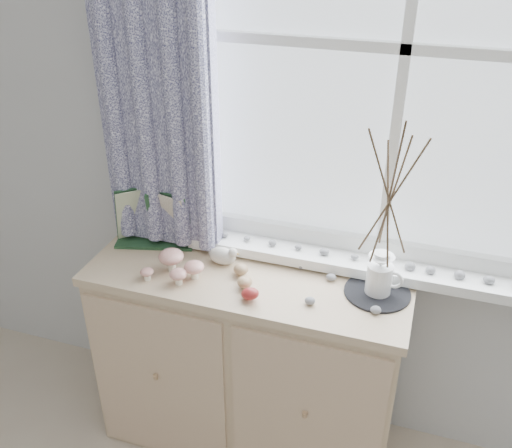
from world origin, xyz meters
name	(u,v)px	position (x,y,z in m)	size (l,w,h in m)	color
sideboard	(248,361)	(-0.15, 1.75, 0.43)	(1.20, 0.45, 0.85)	#C4AC89
botanical_book	(149,220)	(-0.57, 1.81, 0.97)	(0.36, 0.13, 0.25)	#1F4226
toadstool_cluster	(176,264)	(-0.39, 1.67, 0.90)	(0.22, 0.15, 0.09)	white
wooden_eggs	(245,281)	(-0.13, 1.68, 0.88)	(0.13, 0.17, 0.07)	tan
songbird_figurine	(222,255)	(-0.26, 1.80, 0.89)	(0.14, 0.07, 0.08)	silver
crocheted_doily	(377,292)	(0.32, 1.79, 0.85)	(0.23, 0.23, 0.01)	black
twig_pitcher	(390,194)	(0.32, 1.79, 1.24)	(0.26, 0.26, 0.68)	white
sideboard_pebbles	(329,288)	(0.15, 1.75, 0.86)	(0.34, 0.23, 0.03)	gray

